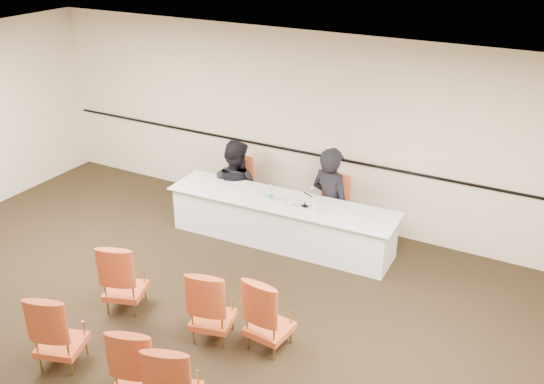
{
  "coord_description": "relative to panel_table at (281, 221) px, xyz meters",
  "views": [
    {
      "loc": [
        3.65,
        -4.15,
        4.58
      ],
      "look_at": [
        -0.03,
        2.6,
        1.0
      ],
      "focal_mm": 40.0,
      "sensor_mm": 36.0,
      "label": 1
    }
  ],
  "objects": [
    {
      "name": "panelist_main_chair",
      "position": [
        0.56,
        0.55,
        0.12
      ],
      "size": [
        0.52,
        0.52,
        0.95
      ],
      "primitive_type": null,
      "rotation": [
        0.0,
        0.0,
        0.04
      ],
      "color": "#D65426",
      "rests_on": "ground"
    },
    {
      "name": "aud_chair_front_left",
      "position": [
        -0.93,
        -2.41,
        0.12
      ],
      "size": [
        0.64,
        0.64,
        0.95
      ],
      "primitive_type": null,
      "rotation": [
        0.0,
        0.0,
        0.34
      ],
      "color": "#D65426",
      "rests_on": "ground"
    },
    {
      "name": "aud_chair_back_mid",
      "position": [
        0.28,
        -3.56,
        0.12
      ],
      "size": [
        0.63,
        0.63,
        0.95
      ],
      "primitive_type": null,
      "rotation": [
        0.0,
        0.0,
        0.32
      ],
      "color": "#D65426",
      "rests_on": "ground"
    },
    {
      "name": "ceiling",
      "position": [
        0.08,
        -2.97,
        2.65
      ],
      "size": [
        10.0,
        10.0,
        0.0
      ],
      "primitive_type": "plane",
      "rotation": [
        3.14,
        0.0,
        0.0
      ],
      "color": "silver",
      "rests_on": "ground"
    },
    {
      "name": "panelist_second_chair",
      "position": [
        -1.11,
        0.49,
        0.12
      ],
      "size": [
        0.52,
        0.52,
        0.95
      ],
      "primitive_type": null,
      "rotation": [
        0.0,
        0.0,
        0.04
      ],
      "color": "#D65426",
      "rests_on": "ground"
    },
    {
      "name": "aud_chair_back_left",
      "position": [
        -0.84,
        -3.56,
        0.12
      ],
      "size": [
        0.63,
        0.63,
        0.95
      ],
      "primitive_type": null,
      "rotation": [
        0.0,
        0.0,
        0.32
      ],
      "color": "#D65426",
      "rests_on": "ground"
    },
    {
      "name": "coffee_cup",
      "position": [
        0.57,
        -0.07,
        0.41
      ],
      "size": [
        0.09,
        0.09,
        0.12
      ],
      "primitive_type": "cylinder",
      "rotation": [
        0.0,
        0.0,
        -0.23
      ],
      "color": "white",
      "rests_on": "panel_table"
    },
    {
      "name": "panelist_second",
      "position": [
        -1.11,
        0.49,
        0.04
      ],
      "size": [
        0.9,
        0.71,
        1.79
      ],
      "primitive_type": "imported",
      "rotation": [
        0.0,
        0.0,
        3.1
      ],
      "color": "black",
      "rests_on": "ground"
    },
    {
      "name": "panel_table",
      "position": [
        0.0,
        0.0,
        0.0
      ],
      "size": [
        3.53,
        0.94,
        0.7
      ],
      "primitive_type": null,
      "rotation": [
        0.0,
        0.0,
        0.04
      ],
      "color": "white",
      "rests_on": "ground"
    },
    {
      "name": "water_bottle",
      "position": [
        -0.14,
        -0.06,
        0.47
      ],
      "size": [
        0.09,
        0.09,
        0.24
      ],
      "primitive_type": null,
      "rotation": [
        0.0,
        0.0,
        -0.25
      ],
      "color": "teal",
      "rests_on": "panel_table"
    },
    {
      "name": "aud_chair_front_mid",
      "position": [
        0.36,
        -2.38,
        0.12
      ],
      "size": [
        0.6,
        0.6,
        0.95
      ],
      "primitive_type": null,
      "rotation": [
        0.0,
        0.0,
        0.24
      ],
      "color": "#D65426",
      "rests_on": "ground"
    },
    {
      "name": "floor",
      "position": [
        0.08,
        -2.97,
        -0.35
      ],
      "size": [
        10.0,
        10.0,
        0.0
      ],
      "primitive_type": "plane",
      "color": "black",
      "rests_on": "ground"
    },
    {
      "name": "aud_chair_front_right",
      "position": [
        1.02,
        -2.21,
        0.12
      ],
      "size": [
        0.54,
        0.54,
        0.95
      ],
      "primitive_type": null,
      "rotation": [
        0.0,
        0.0,
        -0.09
      ],
      "color": "#D65426",
      "rests_on": "ground"
    },
    {
      "name": "panelist_main",
      "position": [
        0.56,
        0.55,
        0.13
      ],
      "size": [
        0.81,
        0.65,
        1.92
      ],
      "primitive_type": "imported",
      "rotation": [
        0.0,
        0.0,
        2.83
      ],
      "color": "black",
      "rests_on": "ground"
    },
    {
      "name": "wall_back",
      "position": [
        0.08,
        1.03,
        1.15
      ],
      "size": [
        10.0,
        0.04,
        3.0
      ],
      "primitive_type": "cube",
      "color": "beige",
      "rests_on": "ground"
    },
    {
      "name": "wall_rail",
      "position": [
        0.08,
        0.99,
        0.75
      ],
      "size": [
        9.8,
        0.04,
        0.03
      ],
      "primitive_type": "cube",
      "color": "black",
      "rests_on": "wall_back"
    },
    {
      "name": "microphone",
      "position": [
        0.4,
        -0.03,
        0.49
      ],
      "size": [
        0.14,
        0.22,
        0.28
      ],
      "primitive_type": null,
      "rotation": [
        0.0,
        0.0,
        -0.23
      ],
      "color": "black",
      "rests_on": "panel_table"
    },
    {
      "name": "papers",
      "position": [
        0.37,
        -0.02,
        0.35
      ],
      "size": [
        0.34,
        0.28,
        0.0
      ],
      "primitive_type": "cube",
      "rotation": [
        0.0,
        0.0,
        -0.23
      ],
      "color": "white",
      "rests_on": "panel_table"
    },
    {
      "name": "aud_chair_back_right",
      "position": [
        0.74,
        -3.59,
        0.12
      ],
      "size": [
        0.64,
        0.64,
        0.95
      ],
      "primitive_type": null,
      "rotation": [
        0.0,
        0.0,
        0.34
      ],
      "color": "#D65426",
      "rests_on": "ground"
    },
    {
      "name": "drinking_glass",
      "position": [
        0.2,
        -0.1,
        0.4
      ],
      "size": [
        0.08,
        0.08,
        0.1
      ],
      "primitive_type": "cylinder",
      "rotation": [
        0.0,
        0.0,
        0.2
      ],
      "color": "white",
      "rests_on": "panel_table"
    }
  ]
}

